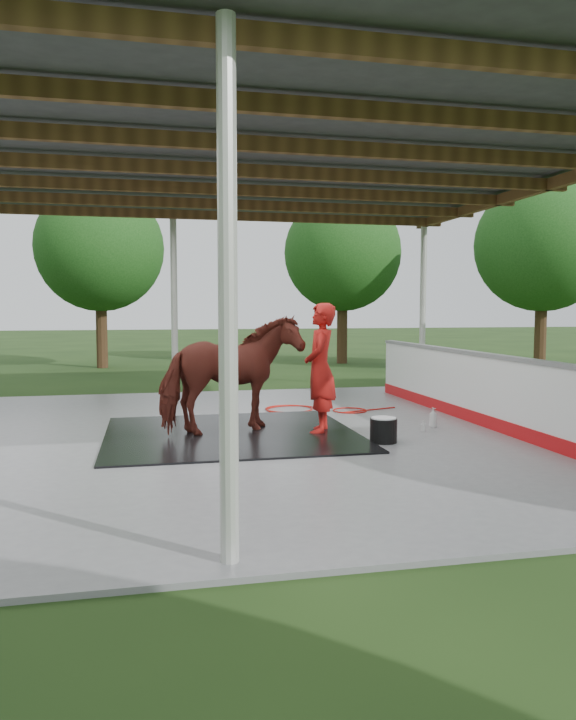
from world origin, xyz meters
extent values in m
plane|color=#1E3814|center=(0.00, 0.00, 0.00)|extent=(100.00, 100.00, 0.00)
cube|color=slate|center=(0.00, 0.00, 0.03)|extent=(12.00, 10.00, 0.05)
cylinder|color=beige|center=(0.00, -4.70, 1.98)|extent=(0.14, 0.14, 3.85)
cylinder|color=beige|center=(0.00, 4.70, 1.98)|extent=(0.14, 0.14, 3.85)
cylinder|color=beige|center=(5.70, 4.70, 1.98)|extent=(0.14, 0.14, 3.85)
cube|color=brown|center=(0.00, -4.50, 3.85)|extent=(12.00, 0.10, 0.18)
cube|color=brown|center=(0.00, -3.00, 3.85)|extent=(12.00, 0.10, 0.18)
cube|color=brown|center=(0.00, -1.50, 3.85)|extent=(12.00, 0.10, 0.18)
cube|color=brown|center=(0.00, 0.00, 3.85)|extent=(12.00, 0.10, 0.18)
cube|color=brown|center=(0.00, 1.50, 3.85)|extent=(12.00, 0.10, 0.18)
cube|color=brown|center=(0.00, 3.00, 3.85)|extent=(12.00, 0.10, 0.18)
cube|color=brown|center=(0.00, 4.50, 3.85)|extent=(12.00, 0.10, 0.18)
cube|color=brown|center=(5.70, 0.00, 3.85)|extent=(0.12, 10.00, 0.18)
cube|color=#38383A|center=(0.00, 0.00, 4.05)|extent=(12.60, 10.60, 0.10)
cube|color=red|center=(4.59, 0.00, 0.15)|extent=(0.14, 8.00, 0.20)
cube|color=white|center=(4.60, 0.00, 0.65)|extent=(0.12, 8.00, 1.00)
cube|color=slate|center=(4.60, 0.00, 1.17)|extent=(0.16, 8.00, 0.06)
cylinder|color=#382314|center=(-2.00, 12.00, 1.10)|extent=(0.36, 0.36, 2.20)
sphere|color=#194714|center=(-2.00, 12.00, 3.80)|extent=(4.00, 4.00, 4.00)
cylinder|color=#382314|center=(6.00, 12.00, 1.10)|extent=(0.36, 0.36, 2.20)
sphere|color=#194714|center=(6.00, 12.00, 3.80)|extent=(4.00, 4.00, 4.00)
cylinder|color=#382314|center=(11.00, 8.00, 1.10)|extent=(0.36, 0.36, 2.20)
sphere|color=#194714|center=(11.00, 8.00, 3.80)|extent=(4.00, 4.00, 4.00)
cube|color=black|center=(0.61, 0.01, 0.06)|extent=(3.61, 3.38, 0.03)
imported|color=maroon|center=(0.61, 0.01, 0.94)|extent=(2.23, 1.51, 1.72)
imported|color=red|center=(1.92, -0.15, 1.01)|extent=(0.67, 0.81, 1.92)
cylinder|color=black|center=(2.59, -0.99, 0.22)|extent=(0.38, 0.38, 0.33)
cylinder|color=white|center=(2.59, -0.99, 0.38)|extent=(0.35, 0.35, 0.03)
imported|color=silver|center=(3.74, -0.12, 0.21)|extent=(0.14, 0.15, 0.31)
imported|color=#338CD8|center=(3.46, -0.37, 0.13)|extent=(0.10, 0.10, 0.16)
torus|color=#B0140C|center=(2.00, 1.99, 0.06)|extent=(0.99, 0.99, 0.02)
torus|color=#B0140C|center=(1.94, 2.11, 0.06)|extent=(0.87, 0.87, 0.02)
torus|color=#B0140C|center=(2.97, 1.69, 0.06)|extent=(0.62, 0.62, 0.02)
cylinder|color=#B0140C|center=(3.32, 1.67, 0.06)|extent=(1.16, 0.40, 0.02)
camera|label=1|loc=(-0.55, -9.23, 1.89)|focal=32.00mm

